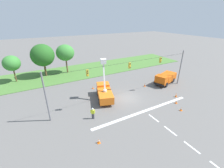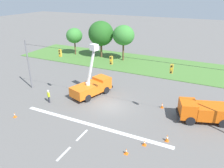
{
  "view_description": "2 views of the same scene",
  "coord_description": "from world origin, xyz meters",
  "px_view_note": "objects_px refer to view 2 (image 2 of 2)",
  "views": [
    {
      "loc": [
        -13.7,
        -19.07,
        13.24
      ],
      "look_at": [
        -2.0,
        2.11,
        2.35
      ],
      "focal_mm": 24.0,
      "sensor_mm": 36.0,
      "label": 1
    },
    {
      "loc": [
        10.5,
        -21.66,
        13.42
      ],
      "look_at": [
        -0.37,
        1.17,
        2.51
      ],
      "focal_mm": 35.0,
      "sensor_mm": 36.0,
      "label": 2
    }
  ],
  "objects_px": {
    "tree_west": "(101,34)",
    "traffic_cone_mid_right": "(162,105)",
    "utility_truck_bucket_lift": "(92,86)",
    "tree_far_west": "(74,36)",
    "utility_truck_support_near": "(205,111)",
    "road_worker": "(49,95)",
    "traffic_cone_near_bucket": "(167,138)",
    "traffic_cone_lane_edge_a": "(106,81)",
    "traffic_cone_foreground_left": "(126,151)",
    "traffic_cone_foreground_right": "(144,143)",
    "tree_centre": "(124,35)",
    "traffic_cone_mid_left": "(15,115)"
  },
  "relations": [
    {
      "from": "traffic_cone_lane_edge_a",
      "to": "traffic_cone_mid_left",
      "type": "bearing_deg",
      "value": -109.67
    },
    {
      "from": "traffic_cone_mid_left",
      "to": "traffic_cone_mid_right",
      "type": "bearing_deg",
      "value": 32.53
    },
    {
      "from": "utility_truck_bucket_lift",
      "to": "tree_centre",
      "type": "bearing_deg",
      "value": 98.24
    },
    {
      "from": "tree_centre",
      "to": "traffic_cone_foreground_right",
      "type": "distance_m",
      "value": 27.26
    },
    {
      "from": "traffic_cone_lane_edge_a",
      "to": "tree_centre",
      "type": "bearing_deg",
      "value": 100.24
    },
    {
      "from": "traffic_cone_mid_left",
      "to": "utility_truck_bucket_lift",
      "type": "bearing_deg",
      "value": 59.95
    },
    {
      "from": "tree_centre",
      "to": "utility_truck_bucket_lift",
      "type": "distance_m",
      "value": 17.25
    },
    {
      "from": "tree_far_west",
      "to": "traffic_cone_lane_edge_a",
      "type": "relative_size",
      "value": 9.87
    },
    {
      "from": "traffic_cone_foreground_left",
      "to": "traffic_cone_lane_edge_a",
      "type": "bearing_deg",
      "value": 122.97
    },
    {
      "from": "traffic_cone_near_bucket",
      "to": "traffic_cone_lane_edge_a",
      "type": "height_order",
      "value": "traffic_cone_near_bucket"
    },
    {
      "from": "utility_truck_support_near",
      "to": "traffic_cone_foreground_left",
      "type": "bearing_deg",
      "value": -123.49
    },
    {
      "from": "road_worker",
      "to": "traffic_cone_foreground_left",
      "type": "bearing_deg",
      "value": -20.45
    },
    {
      "from": "utility_truck_support_near",
      "to": "traffic_cone_lane_edge_a",
      "type": "distance_m",
      "value": 15.61
    },
    {
      "from": "utility_truck_support_near",
      "to": "traffic_cone_mid_right",
      "type": "bearing_deg",
      "value": 170.04
    },
    {
      "from": "utility_truck_support_near",
      "to": "traffic_cone_foreground_right",
      "type": "xyz_separation_m",
      "value": [
        -4.67,
        -6.9,
        -0.93
      ]
    },
    {
      "from": "utility_truck_support_near",
      "to": "traffic_cone_near_bucket",
      "type": "distance_m",
      "value": 6.17
    },
    {
      "from": "traffic_cone_foreground_right",
      "to": "traffic_cone_foreground_left",
      "type": "bearing_deg",
      "value": -121.2
    },
    {
      "from": "traffic_cone_near_bucket",
      "to": "traffic_cone_lane_edge_a",
      "type": "xyz_separation_m",
      "value": [
        -11.84,
        10.47,
        -0.1
      ]
    },
    {
      "from": "utility_truck_support_near",
      "to": "traffic_cone_mid_right",
      "type": "distance_m",
      "value": 5.02
    },
    {
      "from": "traffic_cone_mid_right",
      "to": "traffic_cone_near_bucket",
      "type": "relative_size",
      "value": 0.92
    },
    {
      "from": "utility_truck_support_near",
      "to": "road_worker",
      "type": "height_order",
      "value": "utility_truck_support_near"
    },
    {
      "from": "tree_west",
      "to": "traffic_cone_lane_edge_a",
      "type": "height_order",
      "value": "tree_west"
    },
    {
      "from": "traffic_cone_foreground_left",
      "to": "tree_west",
      "type": "bearing_deg",
      "value": 122.13
    },
    {
      "from": "tree_west",
      "to": "traffic_cone_lane_edge_a",
      "type": "relative_size",
      "value": 12.83
    },
    {
      "from": "tree_far_west",
      "to": "traffic_cone_mid_right",
      "type": "relative_size",
      "value": 8.38
    },
    {
      "from": "tree_west",
      "to": "utility_truck_support_near",
      "type": "relative_size",
      "value": 1.2
    },
    {
      "from": "traffic_cone_mid_right",
      "to": "traffic_cone_lane_edge_a",
      "type": "relative_size",
      "value": 1.18
    },
    {
      "from": "traffic_cone_foreground_right",
      "to": "tree_west",
      "type": "bearing_deg",
      "value": 125.81
    },
    {
      "from": "utility_truck_support_near",
      "to": "traffic_cone_foreground_left",
      "type": "xyz_separation_m",
      "value": [
        -5.77,
        -8.72,
        -0.95
      ]
    },
    {
      "from": "tree_far_west",
      "to": "utility_truck_support_near",
      "type": "relative_size",
      "value": 0.92
    },
    {
      "from": "tree_west",
      "to": "traffic_cone_mid_right",
      "type": "relative_size",
      "value": 10.89
    },
    {
      "from": "tree_west",
      "to": "traffic_cone_foreground_right",
      "type": "distance_m",
      "value": 30.02
    },
    {
      "from": "traffic_cone_mid_right",
      "to": "traffic_cone_foreground_left",
      "type": "bearing_deg",
      "value": -95.38
    },
    {
      "from": "tree_far_west",
      "to": "traffic_cone_foreground_right",
      "type": "xyz_separation_m",
      "value": [
        23.63,
        -23.42,
        -3.96
      ]
    },
    {
      "from": "tree_west",
      "to": "traffic_cone_foreground_left",
      "type": "height_order",
      "value": "tree_west"
    },
    {
      "from": "traffic_cone_lane_edge_a",
      "to": "traffic_cone_foreground_right",
      "type": "bearing_deg",
      "value": -50.0
    },
    {
      "from": "tree_far_west",
      "to": "traffic_cone_near_bucket",
      "type": "xyz_separation_m",
      "value": [
        25.41,
        -21.9,
        -3.89
      ]
    },
    {
      "from": "road_worker",
      "to": "traffic_cone_near_bucket",
      "type": "bearing_deg",
      "value": -5.07
    },
    {
      "from": "tree_centre",
      "to": "traffic_cone_mid_left",
      "type": "bearing_deg",
      "value": -96.08
    },
    {
      "from": "utility_truck_bucket_lift",
      "to": "tree_far_west",
      "type": "bearing_deg",
      "value": 130.52
    },
    {
      "from": "utility_truck_bucket_lift",
      "to": "traffic_cone_mid_left",
      "type": "distance_m",
      "value": 10.3
    },
    {
      "from": "road_worker",
      "to": "traffic_cone_lane_edge_a",
      "type": "relative_size",
      "value": 2.96
    },
    {
      "from": "tree_centre",
      "to": "traffic_cone_near_bucket",
      "type": "height_order",
      "value": "tree_centre"
    },
    {
      "from": "tree_far_west",
      "to": "road_worker",
      "type": "height_order",
      "value": "tree_far_west"
    },
    {
      "from": "traffic_cone_mid_left",
      "to": "tree_far_west",
      "type": "bearing_deg",
      "value": 109.15
    },
    {
      "from": "road_worker",
      "to": "traffic_cone_foreground_left",
      "type": "distance_m",
      "value": 13.53
    },
    {
      "from": "utility_truck_bucket_lift",
      "to": "traffic_cone_foreground_right",
      "type": "bearing_deg",
      "value": -36.44
    },
    {
      "from": "tree_far_west",
      "to": "traffic_cone_mid_right",
      "type": "height_order",
      "value": "tree_far_west"
    },
    {
      "from": "tree_west",
      "to": "traffic_cone_foreground_left",
      "type": "distance_m",
      "value": 30.91
    },
    {
      "from": "tree_centre",
      "to": "traffic_cone_mid_left",
      "type": "distance_m",
      "value": 26.13
    }
  ]
}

